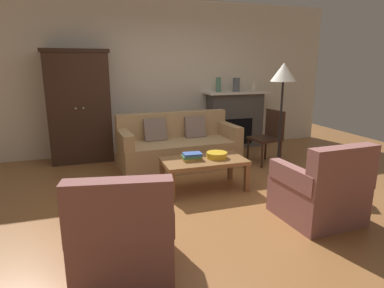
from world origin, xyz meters
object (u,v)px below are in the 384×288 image
mantel_vase_cream (253,86)px  floor_lamp (283,79)px  fireplace (235,119)px  dog (88,194)px  armoire (80,107)px  mantel_vase_slate (236,85)px  couch (178,147)px  fruit_bowl (217,155)px  armchair_near_left (124,236)px  book_stack (192,157)px  armchair_near_right (321,192)px  side_chair_wooden (269,134)px  coffee_table (204,163)px  mantel_vase_jade (218,85)px

mantel_vase_cream → floor_lamp: (-0.56, -1.87, 0.23)m
fireplace → dog: (-2.91, -2.36, -0.32)m
armoire → mantel_vase_slate: 2.97m
couch → fruit_bowl: size_ratio=7.00×
armchair_near_left → mantel_vase_cream: bearing=49.1°
fruit_bowl → book_stack: bearing=177.0°
armchair_near_right → fireplace: bearing=80.6°
mantel_vase_cream → armchair_near_right: (-0.92, -3.24, -0.90)m
side_chair_wooden → fireplace: bearing=92.0°
couch → side_chair_wooden: size_ratio=2.17×
coffee_table → armchair_near_left: armchair_near_left is taller
mantel_vase_slate → floor_lamp: size_ratio=0.16×
book_stack → floor_lamp: bearing=4.9°
coffee_table → side_chair_wooden: (1.46, 0.79, 0.15)m
mantel_vase_jade → side_chair_wooden: 1.49m
fireplace → armchair_near_left: size_ratio=1.41×
armchair_near_left → side_chair_wooden: (2.70, 2.28, 0.20)m
floor_lamp → fireplace: bearing=84.4°
coffee_table → mantel_vase_jade: bearing=62.7°
mantel_vase_slate → dog: bearing=-141.2°
book_stack → mantel_vase_jade: size_ratio=0.96×
dog → floor_lamp: bearing=9.8°
book_stack → mantel_vase_cream: size_ratio=1.38×
fireplace → book_stack: fireplace is taller
fruit_bowl → side_chair_wooden: side_chair_wooden is taller
mantel_vase_cream → armchair_near_right: 3.49m
armchair_near_left → dog: size_ratio=1.57×
armoire → floor_lamp: armoire is taller
couch → side_chair_wooden: (1.50, -0.31, 0.19)m
mantel_vase_slate → mantel_vase_cream: (0.38, 0.00, -0.04)m
couch → mantel_vase_slate: (1.46, 0.91, 0.94)m
coffee_table → side_chair_wooden: bearing=28.4°
mantel_vase_slate → side_chair_wooden: (0.04, -1.22, -0.74)m
armchair_near_right → dog: armchair_near_right is taller
couch → mantel_vase_cream: bearing=26.3°
side_chair_wooden → book_stack: bearing=-154.6°
couch → mantel_vase_jade: bearing=40.1°
mantel_vase_cream → side_chair_wooden: bearing=-105.4°
fireplace → floor_lamp: size_ratio=0.75×
fruit_bowl → dog: size_ratio=0.49×
side_chair_wooden → armchair_near_right: bearing=-106.1°
floor_lamp → mantel_vase_slate: bearing=84.4°
mantel_vase_jade → dog: size_ratio=0.48×
armchair_near_right → coffee_table: bearing=125.5°
armoire → mantel_vase_cream: (3.33, 0.06, 0.27)m
couch → armchair_near_left: size_ratio=2.19×
mantel_vase_jade → armchair_near_right: (-0.16, -3.24, -0.94)m
couch → armchair_near_right: 2.51m
mantel_vase_slate → mantel_vase_cream: mantel_vase_slate is taller
couch → floor_lamp: 1.95m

